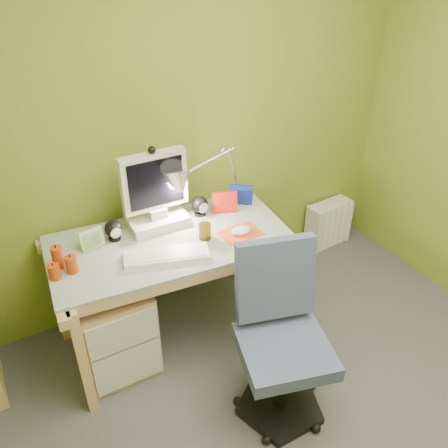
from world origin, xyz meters
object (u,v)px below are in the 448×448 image
desk (174,289)px  radiator (328,223)px  monitor (155,188)px  desk_lamp (224,163)px  task_chair (285,349)px

desk → radiator: bearing=17.4°
monitor → desk_lamp: 0.45m
monitor → radiator: (1.48, 0.14, -0.78)m
desk_lamp → radiator: bearing=18.4°
monitor → desk_lamp: size_ratio=0.82×
task_chair → radiator: 1.67m
desk → task_chair: 0.83m
desk_lamp → desk: bearing=-147.5°
monitor → task_chair: size_ratio=0.54×
desk_lamp → monitor: bearing=-169.3°
monitor → desk_lamp: bearing=0.7°
desk → task_chair: size_ratio=1.49×
monitor → task_chair: bearing=-74.5°
task_chair → radiator: (1.23, 1.11, -0.27)m
monitor → radiator: size_ratio=1.33×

